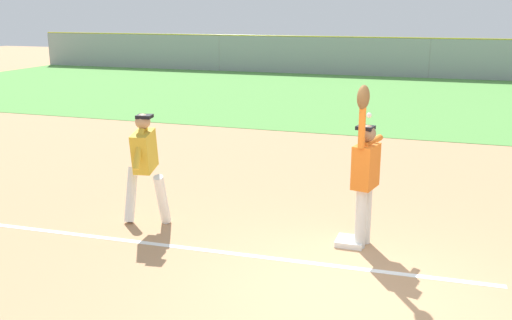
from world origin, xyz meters
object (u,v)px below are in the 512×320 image
(baseball, at_px, (369,115))
(parked_car_black, at_px, (310,55))
(first_base, at_px, (350,242))
(fielder, at_px, (365,169))
(parked_car_red, at_px, (400,57))
(parked_car_white, at_px, (499,59))
(runner, at_px, (145,161))

(baseball, relative_size, parked_car_black, 0.02)
(first_base, relative_size, parked_car_black, 0.09)
(first_base, relative_size, fielder, 0.17)
(baseball, distance_m, parked_car_red, 24.75)
(first_base, relative_size, parked_car_white, 0.08)
(parked_car_red, bearing_deg, runner, -97.30)
(fielder, height_order, parked_car_black, fielder)
(fielder, distance_m, parked_car_black, 26.02)
(first_base, xyz_separation_m, parked_car_red, (-1.38, 25.08, 0.63))
(runner, distance_m, parked_car_red, 25.28)
(runner, height_order, parked_car_white, runner)
(parked_car_red, bearing_deg, baseball, -89.85)
(first_base, height_order, runner, runner)
(runner, relative_size, baseball, 23.24)
(parked_car_black, xyz_separation_m, parked_car_red, (5.07, -0.10, 0.00))
(baseball, height_order, parked_car_black, baseball)
(parked_car_red, bearing_deg, parked_car_white, 1.13)
(parked_car_red, bearing_deg, fielder, -89.84)
(parked_car_black, bearing_deg, parked_car_red, 0.80)
(baseball, distance_m, parked_car_white, 25.34)
(baseball, bearing_deg, parked_car_white, 82.05)
(first_base, bearing_deg, baseball, 72.26)
(fielder, distance_m, parked_car_red, 25.11)
(baseball, bearing_deg, parked_car_black, 104.89)
(fielder, bearing_deg, baseball, -73.02)
(fielder, relative_size, parked_car_red, 0.51)
(baseball, bearing_deg, runner, -170.49)
(first_base, relative_size, runner, 0.22)
(baseball, height_order, parked_car_red, baseball)
(fielder, xyz_separation_m, parked_car_white, (3.47, 25.46, -0.45))
(parked_car_white, bearing_deg, parked_car_red, -172.63)
(fielder, xyz_separation_m, parked_car_red, (-1.54, 25.06, -0.45))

